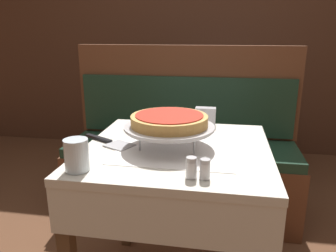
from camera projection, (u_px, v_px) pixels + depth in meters
name	position (u px, v px, depth m)	size (l,w,h in m)	color
dining_table_front	(177.00, 173.00, 1.37)	(0.75, 0.75, 0.74)	beige
dining_table_rear	(222.00, 96.00, 2.88)	(0.73, 0.73, 0.74)	#194799
booth_bench	(182.00, 165.00, 2.19)	(1.49, 0.48, 1.11)	brown
back_wall_panel	(208.00, 31.00, 3.17)	(6.00, 0.04, 2.40)	#4C2D1E
pizza_pan_stand	(169.00, 128.00, 1.31)	(0.36, 0.36, 0.09)	#ADADB2
deep_dish_pizza	(169.00, 120.00, 1.30)	(0.31, 0.31, 0.05)	tan
pizza_server	(109.00, 142.00, 1.38)	(0.25, 0.17, 0.01)	#BCBCC1
water_glass_near	(77.00, 155.00, 1.09)	(0.08, 0.08, 0.11)	silver
salt_shaker	(191.00, 168.00, 1.04)	(0.04, 0.04, 0.07)	silver
pepper_shaker	(205.00, 169.00, 1.03)	(0.03, 0.03, 0.07)	silver
napkin_holder	(205.00, 117.00, 1.62)	(0.10, 0.05, 0.09)	#B2B2B7
condiment_caddy	(225.00, 81.00, 2.78)	(0.12, 0.12, 0.17)	black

